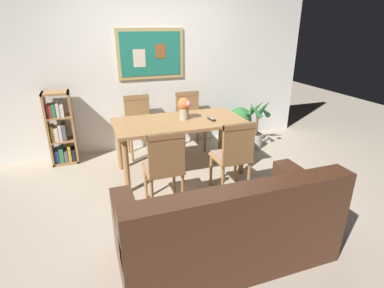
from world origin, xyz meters
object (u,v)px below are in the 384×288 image
(dining_chair_near_right, at_px, (234,152))
(dining_chair_near_left, at_px, (165,163))
(dining_chair_far_left, at_px, (139,121))
(leather_couch, at_px, (228,228))
(dining_chair_far_right, at_px, (189,116))
(potted_palm, at_px, (257,127))
(potted_ivy, at_px, (240,123))
(bookshelf, at_px, (61,132))
(dining_table, at_px, (179,127))
(tv_remote, at_px, (211,119))
(flower_vase, at_px, (184,107))

(dining_chair_near_right, height_order, dining_chair_near_left, same)
(dining_chair_far_left, bearing_deg, leather_couch, -83.77)
(dining_chair_far_right, distance_m, potted_palm, 1.11)
(leather_couch, height_order, potted_ivy, leather_couch)
(bookshelf, bearing_deg, leather_couch, -61.81)
(leather_couch, distance_m, potted_ivy, 2.84)
(potted_palm, bearing_deg, dining_table, -164.37)
(dining_chair_far_right, xyz_separation_m, dining_chair_far_left, (-0.81, 0.01, 0.00))
(tv_remote, bearing_deg, dining_chair_far_left, 131.50)
(potted_ivy, bearing_deg, dining_table, -150.89)
(leather_couch, bearing_deg, dining_chair_far_left, 96.23)
(dining_chair_near_right, distance_m, potted_palm, 1.57)
(tv_remote, bearing_deg, dining_chair_near_right, -89.27)
(dining_chair_near_right, bearing_deg, dining_chair_far_left, 117.50)
(dining_chair_near_right, relative_size, bookshelf, 0.87)
(dining_chair_near_right, relative_size, tv_remote, 5.69)
(dining_chair_far_right, distance_m, dining_chair_far_left, 0.81)
(dining_table, height_order, flower_vase, flower_vase)
(dining_chair_far_right, height_order, flower_vase, flower_vase)
(tv_remote, bearing_deg, potted_palm, 26.89)
(dining_chair_near_right, relative_size, leather_couch, 0.51)
(dining_table, relative_size, tv_remote, 10.57)
(potted_ivy, bearing_deg, leather_couch, -119.87)
(dining_chair_near_left, distance_m, potted_ivy, 2.29)
(dining_chair_far_right, bearing_deg, leather_couch, -101.90)
(dining_table, distance_m, flower_vase, 0.27)
(bookshelf, relative_size, flower_vase, 3.63)
(dining_chair_far_left, bearing_deg, potted_palm, -11.92)
(flower_vase, bearing_deg, potted_ivy, 29.70)
(dining_chair_near_right, xyz_separation_m, tv_remote, (-0.01, 0.65, 0.21))
(potted_ivy, bearing_deg, dining_chair_near_left, -138.33)
(dining_chair_near_right, bearing_deg, flower_vase, 112.44)
(dining_chair_far_right, distance_m, tv_remote, 0.92)
(dining_chair_far_right, height_order, dining_chair_near_right, same)
(potted_ivy, relative_size, tv_remote, 3.83)
(leather_couch, xyz_separation_m, bookshelf, (-1.39, 2.59, 0.16))
(potted_palm, bearing_deg, bookshelf, 171.39)
(leather_couch, height_order, bookshelf, bookshelf)
(dining_table, bearing_deg, potted_palm, 15.63)
(dining_table, relative_size, dining_chair_far_right, 1.86)
(flower_vase, bearing_deg, dining_chair_near_left, -120.94)
(dining_chair_far_right, relative_size, potted_ivy, 1.49)
(dining_chair_near_left, relative_size, leather_couch, 0.51)
(dining_chair_near_right, xyz_separation_m, dining_chair_far_left, (-0.81, 1.56, 0.00))
(bookshelf, relative_size, potted_palm, 1.28)
(dining_chair_near_left, distance_m, leather_couch, 1.01)
(dining_chair_far_right, relative_size, dining_chair_near_left, 1.00)
(dining_chair_near_left, bearing_deg, dining_chair_far_left, 89.48)
(potted_ivy, xyz_separation_m, tv_remote, (-0.89, -0.84, 0.40))
(dining_table, bearing_deg, dining_chair_near_left, -117.44)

